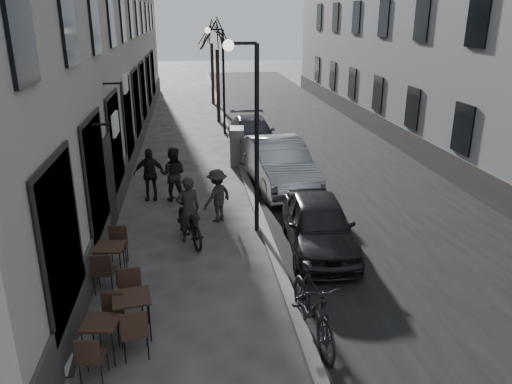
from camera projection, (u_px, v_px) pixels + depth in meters
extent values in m
plane|color=#3D3B38|center=(305.00, 377.00, 8.26)|extent=(120.00, 120.00, 0.00)
cube|color=black|center=(309.00, 141.00, 23.67)|extent=(7.30, 60.00, 0.00)
cube|color=slate|center=(232.00, 142.00, 23.20)|extent=(0.25, 60.00, 0.12)
cylinder|color=black|center=(257.00, 143.00, 13.02)|extent=(0.12, 0.12, 5.00)
cylinder|color=black|center=(243.00, 43.00, 12.13)|extent=(0.70, 0.08, 0.08)
sphere|color=#FFF2CC|center=(228.00, 45.00, 12.10)|extent=(0.28, 0.28, 0.28)
cylinder|color=black|center=(224.00, 83.00, 24.22)|extent=(0.12, 0.12, 5.00)
cylinder|color=black|center=(215.00, 29.00, 23.33)|extent=(0.70, 0.08, 0.08)
sphere|color=#FFF2CC|center=(208.00, 30.00, 23.30)|extent=(0.28, 0.28, 0.28)
cylinder|color=black|center=(218.00, 86.00, 27.19)|extent=(0.20, 0.20, 3.90)
cylinder|color=black|center=(213.00, 74.00, 32.79)|extent=(0.20, 0.20, 3.90)
cube|color=black|center=(101.00, 323.00, 8.49)|extent=(0.67, 0.67, 0.04)
cylinder|color=black|center=(84.00, 350.00, 8.37)|extent=(0.02, 0.02, 0.69)
cylinder|color=black|center=(113.00, 350.00, 8.37)|extent=(0.02, 0.02, 0.69)
cylinder|color=black|center=(93.00, 332.00, 8.85)|extent=(0.02, 0.02, 0.69)
cylinder|color=black|center=(121.00, 332.00, 8.85)|extent=(0.02, 0.02, 0.69)
cube|color=black|center=(131.00, 298.00, 9.07)|extent=(0.77, 0.77, 0.04)
cylinder|color=black|center=(118.00, 328.00, 8.88)|extent=(0.03, 0.03, 0.78)
cylinder|color=black|center=(150.00, 323.00, 9.03)|extent=(0.03, 0.03, 0.78)
cylinder|color=black|center=(117.00, 311.00, 9.39)|extent=(0.03, 0.03, 0.78)
cylinder|color=black|center=(147.00, 306.00, 9.54)|extent=(0.03, 0.03, 0.78)
cube|color=black|center=(110.00, 247.00, 11.12)|extent=(0.71, 0.71, 0.04)
cylinder|color=black|center=(96.00, 269.00, 10.99)|extent=(0.03, 0.03, 0.75)
cylinder|color=black|center=(121.00, 268.00, 11.01)|extent=(0.03, 0.03, 0.75)
cylinder|color=black|center=(102.00, 257.00, 11.50)|extent=(0.03, 0.03, 0.75)
cylinder|color=black|center=(126.00, 257.00, 11.52)|extent=(0.03, 0.03, 0.75)
cube|color=black|center=(68.00, 366.00, 8.47)|extent=(0.30, 0.58, 0.04)
cube|color=silver|center=(60.00, 343.00, 8.30)|extent=(0.26, 0.58, 0.95)
cube|color=slate|center=(237.00, 146.00, 19.78)|extent=(0.63, 1.03, 1.46)
imported|color=black|center=(189.00, 222.00, 13.07)|extent=(1.25, 2.18, 1.08)
imported|color=black|center=(188.00, 209.00, 12.95)|extent=(0.74, 0.58, 1.77)
imported|color=black|center=(173.00, 174.00, 15.84)|extent=(0.94, 0.79, 1.75)
imported|color=black|center=(217.00, 196.00, 14.25)|extent=(1.12, 1.11, 1.55)
imported|color=black|center=(149.00, 174.00, 15.90)|extent=(1.02, 0.46, 1.71)
imported|color=black|center=(319.00, 224.00, 12.54)|extent=(1.92, 4.12, 1.37)
imported|color=#9EA1A6|center=(278.00, 164.00, 17.14)|extent=(2.18, 5.13, 1.64)
imported|color=#35363F|center=(252.00, 133.00, 22.14)|extent=(1.94, 4.69, 1.36)
imported|color=black|center=(313.00, 306.00, 9.00)|extent=(0.84, 2.34, 1.38)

